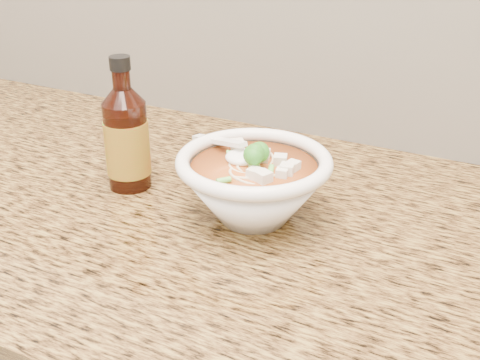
% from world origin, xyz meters
% --- Properties ---
extents(counter_slab, '(4.00, 0.68, 0.04)m').
position_xyz_m(counter_slab, '(0.00, 1.68, 0.88)').
color(counter_slab, olive).
rests_on(counter_slab, cabinet).
extents(soup_bowl, '(0.22, 0.20, 0.11)m').
position_xyz_m(soup_bowl, '(0.01, 1.67, 0.95)').
color(soup_bowl, white).
rests_on(soup_bowl, counter_slab).
extents(hot_sauce_bottle, '(0.07, 0.07, 0.19)m').
position_xyz_m(hot_sauce_bottle, '(-0.19, 1.67, 0.97)').
color(hot_sauce_bottle, black).
rests_on(hot_sauce_bottle, counter_slab).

